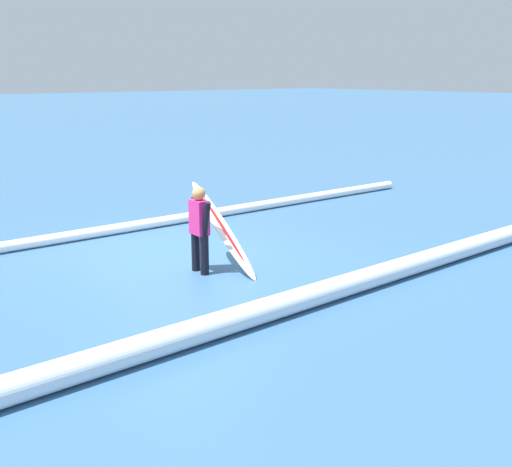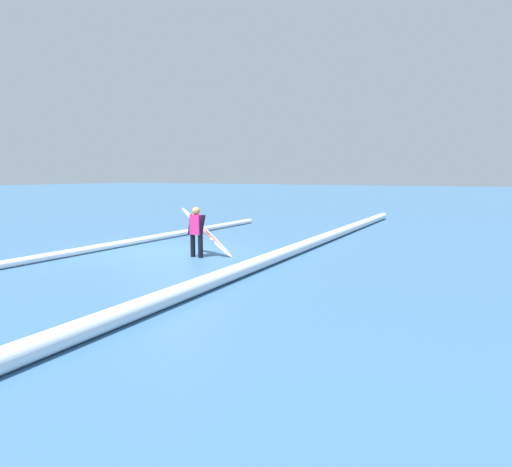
{
  "view_description": "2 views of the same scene",
  "coord_description": "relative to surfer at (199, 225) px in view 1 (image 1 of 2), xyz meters",
  "views": [
    {
      "loc": [
        5.95,
        9.36,
        3.18
      ],
      "look_at": [
        -0.15,
        1.87,
        0.76
      ],
      "focal_mm": 45.17,
      "sensor_mm": 36.0,
      "label": 1
    },
    {
      "loc": [
        10.44,
        8.46,
        2.3
      ],
      "look_at": [
        0.59,
        3.04,
        0.84
      ],
      "focal_mm": 31.51,
      "sensor_mm": 36.0,
      "label": 2
    }
  ],
  "objects": [
    {
      "name": "wave_crest_midground",
      "position": [
        -2.64,
        2.26,
        -0.63
      ],
      "size": [
        22.5,
        0.87,
        0.32
      ],
      "primitive_type": "cylinder",
      "rotation": [
        0.0,
        1.57,
        0.02
      ],
      "color": "white",
      "rests_on": "ground_plane"
    },
    {
      "name": "ground_plane",
      "position": [
        -0.29,
        -0.96,
        -0.79
      ],
      "size": [
        189.0,
        189.0,
        0.0
      ],
      "primitive_type": "plane",
      "color": "#376188"
    },
    {
      "name": "wave_crest_foreground",
      "position": [
        -0.07,
        -3.22,
        -0.69
      ],
      "size": [
        17.15,
        0.31,
        0.21
      ],
      "primitive_type": "cylinder",
      "rotation": [
        0.0,
        1.57,
        -0.01
      ],
      "color": "white",
      "rests_on": "ground_plane"
    },
    {
      "name": "surfboard",
      "position": [
        -0.44,
        0.03,
        -0.12
      ],
      "size": [
        0.32,
        1.8,
        1.38
      ],
      "color": "white",
      "rests_on": "ground_plane"
    },
    {
      "name": "surfer",
      "position": [
        0.0,
        0.0,
        0.0
      ],
      "size": [
        0.22,
        0.62,
        1.42
      ],
      "rotation": [
        0.0,
        0.0,
        1.51
      ],
      "color": "black",
      "rests_on": "ground_plane"
    }
  ]
}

